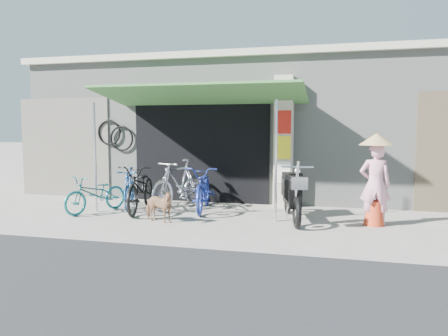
% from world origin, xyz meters
% --- Properties ---
extents(ground, '(80.00, 80.00, 0.00)m').
position_xyz_m(ground, '(0.00, 0.00, 0.00)').
color(ground, gray).
rests_on(ground, ground).
extents(bicycle_shop, '(12.30, 5.30, 3.66)m').
position_xyz_m(bicycle_shop, '(-0.00, 5.09, 1.83)').
color(bicycle_shop, gray).
rests_on(bicycle_shop, ground).
extents(shop_pillar, '(0.42, 0.44, 3.00)m').
position_xyz_m(shop_pillar, '(0.85, 2.45, 1.50)').
color(shop_pillar, '#BBB4A0').
rests_on(shop_pillar, ground).
extents(awning, '(4.60, 1.88, 2.72)m').
position_xyz_m(awning, '(-0.90, 1.63, 2.51)').
color(awning, '#33672E').
rests_on(awning, ground).
extents(neighbour_left, '(2.60, 0.06, 2.60)m').
position_xyz_m(neighbour_left, '(-5.00, 2.59, 1.30)').
color(neighbour_left, '#6B665B').
rests_on(neighbour_left, ground).
extents(bike_teal, '(1.09, 1.64, 0.81)m').
position_xyz_m(bike_teal, '(-2.97, 0.70, 0.41)').
color(bike_teal, '#197174').
rests_on(bike_teal, ground).
extents(bike_blue, '(0.89, 1.57, 0.91)m').
position_xyz_m(bike_blue, '(-2.53, 1.40, 0.46)').
color(bike_blue, navy).
rests_on(bike_blue, ground).
extents(bike_black, '(1.04, 2.06, 1.03)m').
position_xyz_m(bike_black, '(-2.07, 1.05, 0.52)').
color(bike_black, black).
rests_on(bike_black, ground).
extents(bike_silver, '(1.07, 1.94, 1.12)m').
position_xyz_m(bike_silver, '(-1.42, 1.63, 0.56)').
color(bike_silver, silver).
rests_on(bike_silver, ground).
extents(bike_navy, '(0.99, 1.99, 1.00)m').
position_xyz_m(bike_navy, '(-0.77, 1.45, 0.50)').
color(bike_navy, navy).
rests_on(bike_navy, ground).
extents(street_dog, '(0.81, 0.55, 0.63)m').
position_xyz_m(street_dog, '(-1.29, 0.13, 0.31)').
color(street_dog, '#A27555').
rests_on(street_dog, ground).
extents(moped, '(0.73, 1.99, 1.14)m').
position_xyz_m(moped, '(1.19, 0.96, 0.52)').
color(moped, black).
rests_on(moped, ground).
extents(nun, '(0.64, 0.64, 1.72)m').
position_xyz_m(nun, '(2.74, 0.86, 0.86)').
color(nun, pink).
rests_on(nun, ground).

